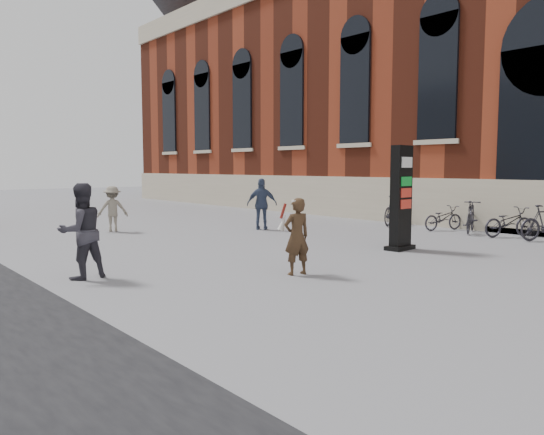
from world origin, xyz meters
TOP-DOWN VIEW (x-y plane):
  - ground at (0.00, 0.00)m, footprint 100.00×100.00m
  - station at (15.48, 6.00)m, footprint 12.15×44.50m
  - info_pylon at (3.78, 1.32)m, footprint 0.93×0.53m
  - woman at (-0.62, 0.63)m, footprint 0.68×0.64m
  - pedestrian_a at (-4.15, 3.06)m, footprint 0.99×0.81m
  - pedestrian_b at (-0.47, 10.17)m, footprint 1.16×0.92m
  - pedestrian_c at (3.82, 7.29)m, footprint 1.08×1.05m
  - bike_4 at (8.60, 0.72)m, footprint 1.92×1.26m
  - bike_5 at (8.60, 2.02)m, footprint 1.90×1.20m
  - bike_6 at (8.60, 3.06)m, footprint 1.73×0.96m
  - bike_7 at (8.60, 5.20)m, footprint 1.99×1.09m

SIDE VIEW (x-z plane):
  - ground at x=0.00m, z-range 0.00..0.00m
  - bike_6 at x=8.60m, z-range 0.00..0.86m
  - bike_4 at x=8.60m, z-range 0.00..0.95m
  - bike_5 at x=8.60m, z-range 0.00..1.11m
  - bike_7 at x=8.60m, z-range 0.00..1.15m
  - pedestrian_b at x=-0.47m, z-range 0.00..1.57m
  - woman at x=-0.62m, z-range 0.02..1.60m
  - pedestrian_c at x=3.82m, z-range 0.00..1.82m
  - pedestrian_a at x=-4.15m, z-range 0.00..1.90m
  - info_pylon at x=3.78m, z-range 0.00..2.78m
  - station at x=15.48m, z-range -1.49..17.66m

